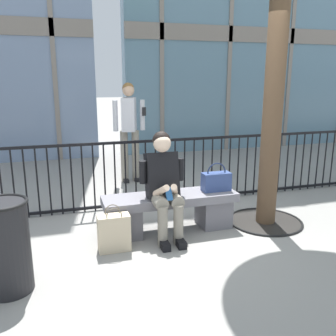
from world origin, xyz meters
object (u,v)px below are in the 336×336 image
object	(u,v)px
seated_person_with_phone	(164,182)
trash_can	(6,246)
stone_bench	(170,209)
bystander_at_railing	(129,125)
shopping_bag	(114,232)
handbag_on_bench	(216,181)

from	to	relation	value
seated_person_with_phone	trash_can	world-z (taller)	seated_person_with_phone
stone_bench	bystander_at_railing	distance (m)	2.39
seated_person_with_phone	bystander_at_railing	distance (m)	2.43
stone_bench	trash_can	size ratio (longest dim) A/B	1.96
bystander_at_railing	shopping_bag	bearing A→B (deg)	-105.08
stone_bench	shopping_bag	xyz separation A→B (m)	(-0.73, -0.33, -0.07)
stone_bench	handbag_on_bench	world-z (taller)	handbag_on_bench
seated_person_with_phone	bystander_at_railing	xyz separation A→B (m)	(0.09, 2.40, 0.35)
handbag_on_bench	trash_can	distance (m)	2.43
seated_person_with_phone	trash_can	xyz separation A→B (m)	(-1.60, -0.68, -0.23)
stone_bench	bystander_at_railing	bearing A→B (deg)	90.72
shopping_bag	seated_person_with_phone	bearing A→B (deg)	18.02
shopping_bag	bystander_at_railing	bearing A→B (deg)	74.92
handbag_on_bench	trash_can	xyz separation A→B (m)	(-2.29, -0.80, -0.15)
handbag_on_bench	seated_person_with_phone	bearing A→B (deg)	-170.35
stone_bench	trash_can	distance (m)	1.90
stone_bench	shopping_bag	bearing A→B (deg)	-155.83
trash_can	stone_bench	bearing A→B (deg)	25.33
handbag_on_bench	shopping_bag	world-z (taller)	handbag_on_bench
stone_bench	bystander_at_railing	xyz separation A→B (m)	(-0.03, 2.28, 0.73)
bystander_at_railing	stone_bench	bearing A→B (deg)	-89.28
seated_person_with_phone	stone_bench	bearing A→B (deg)	47.43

